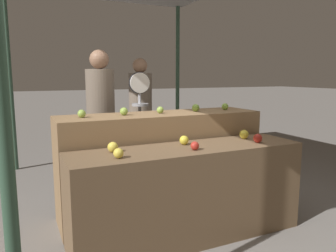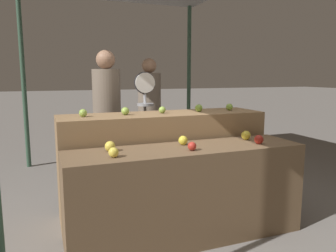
{
  "view_description": "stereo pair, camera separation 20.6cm",
  "coord_description": "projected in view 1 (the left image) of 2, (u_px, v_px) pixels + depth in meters",
  "views": [
    {
      "loc": [
        -1.35,
        -2.45,
        1.45
      ],
      "look_at": [
        -0.06,
        0.3,
        0.98
      ],
      "focal_mm": 35.0,
      "sensor_mm": 36.0,
      "label": 1
    },
    {
      "loc": [
        -1.16,
        -2.53,
        1.45
      ],
      "look_at": [
        -0.06,
        0.3,
        0.98
      ],
      "focal_mm": 35.0,
      "sensor_mm": 36.0,
      "label": 2
    }
  ],
  "objects": [
    {
      "name": "apple_back_3",
      "position": [
        196.0,
        108.0,
        3.51
      ],
      "size": [
        0.08,
        0.08,
        0.08
      ],
      "primitive_type": "sphere",
      "color": "#7AA338",
      "rests_on": "display_counter_back"
    },
    {
      "name": "ground_plane",
      "position": [
        188.0,
        236.0,
        2.98
      ],
      "size": [
        60.0,
        60.0,
        0.0
      ],
      "primitive_type": "plane",
      "color": "slate"
    },
    {
      "name": "apple_back_0",
      "position": [
        82.0,
        114.0,
        3.01
      ],
      "size": [
        0.08,
        0.08,
        0.08
      ],
      "primitive_type": "sphere",
      "color": "#8EB247",
      "rests_on": "display_counter_back"
    },
    {
      "name": "apple_back_4",
      "position": [
        225.0,
        107.0,
        3.68
      ],
      "size": [
        0.08,
        0.08,
        0.08
      ],
      "primitive_type": "sphere",
      "color": "#84AD3D",
      "rests_on": "display_counter_back"
    },
    {
      "name": "display_counter_front",
      "position": [
        189.0,
        193.0,
        2.92
      ],
      "size": [
        2.11,
        0.55,
        0.83
      ],
      "primitive_type": "cube",
      "color": "brown",
      "rests_on": "ground_plane"
    },
    {
      "name": "apple_front_1",
      "position": [
        195.0,
        146.0,
        2.74
      ],
      "size": [
        0.07,
        0.07,
        0.07
      ],
      "primitive_type": "sphere",
      "color": "#B72D23",
      "rests_on": "display_counter_front"
    },
    {
      "name": "person_vendor_at_scale",
      "position": [
        101.0,
        111.0,
        4.0
      ],
      "size": [
        0.45,
        0.45,
        1.75
      ],
      "rotation": [
        0.0,
        0.0,
        2.75
      ],
      "color": "#2D2D38",
      "rests_on": "ground_plane"
    },
    {
      "name": "produce_scale",
      "position": [
        140.0,
        107.0,
        3.96
      ],
      "size": [
        0.26,
        0.2,
        1.49
      ],
      "color": "#99999E",
      "rests_on": "ground_plane"
    },
    {
      "name": "apple_back_1",
      "position": [
        124.0,
        111.0,
        3.19
      ],
      "size": [
        0.08,
        0.08,
        0.08
      ],
      "primitive_type": "sphere",
      "color": "#8EB247",
      "rests_on": "display_counter_back"
    },
    {
      "name": "apple_front_5",
      "position": [
        244.0,
        134.0,
        3.22
      ],
      "size": [
        0.09,
        0.09,
        0.09
      ],
      "primitive_type": "sphere",
      "color": "gold",
      "rests_on": "display_counter_front"
    },
    {
      "name": "apple_front_0",
      "position": [
        118.0,
        153.0,
        2.47
      ],
      "size": [
        0.08,
        0.08,
        0.08
      ],
      "primitive_type": "sphere",
      "color": "yellow",
      "rests_on": "display_counter_front"
    },
    {
      "name": "apple_front_4",
      "position": [
        184.0,
        140.0,
        2.95
      ],
      "size": [
        0.08,
        0.08,
        0.08
      ],
      "primitive_type": "sphere",
      "color": "gold",
      "rests_on": "display_counter_front"
    },
    {
      "name": "person_customer_left",
      "position": [
        141.0,
        105.0,
        5.07
      ],
      "size": [
        0.47,
        0.47,
        1.71
      ],
      "rotation": [
        0.0,
        0.0,
        3.56
      ],
      "color": "#2D2D38",
      "rests_on": "ground_plane"
    },
    {
      "name": "apple_front_3",
      "position": [
        113.0,
        147.0,
        2.66
      ],
      "size": [
        0.09,
        0.09,
        0.09
      ],
      "primitive_type": "sphere",
      "color": "yellow",
      "rests_on": "display_counter_front"
    },
    {
      "name": "display_counter_back",
      "position": [
        161.0,
        164.0,
        3.44
      ],
      "size": [
        2.11,
        0.55,
        1.06
      ],
      "primitive_type": "cube",
      "color": "olive",
      "rests_on": "ground_plane"
    },
    {
      "name": "apple_front_2",
      "position": [
        258.0,
        138.0,
        3.04
      ],
      "size": [
        0.08,
        0.08,
        0.08
      ],
      "primitive_type": "sphere",
      "color": "#AD281E",
      "rests_on": "display_counter_front"
    },
    {
      "name": "apple_back_2",
      "position": [
        160.0,
        110.0,
        3.35
      ],
      "size": [
        0.07,
        0.07,
        0.07
      ],
      "primitive_type": "sphere",
      "color": "#8EB247",
      "rests_on": "display_counter_back"
    }
  ]
}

